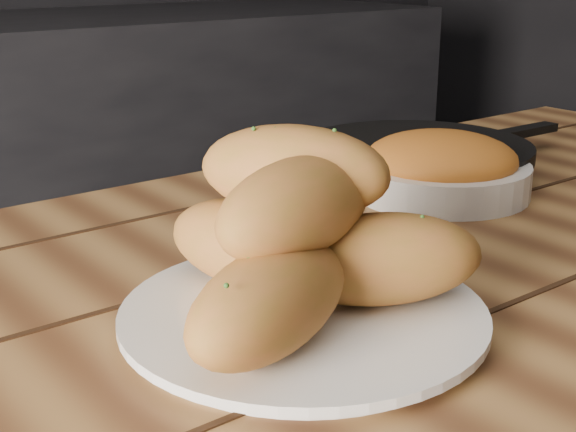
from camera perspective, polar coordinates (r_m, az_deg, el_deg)
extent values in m
cube|color=olive|center=(0.80, 10.60, -4.74)|extent=(1.58, 0.87, 0.04)
cylinder|color=brown|center=(1.62, 16.13, -7.46)|extent=(0.07, 0.07, 0.71)
cylinder|color=white|center=(0.65, 1.10, -7.53)|extent=(0.27, 0.27, 0.01)
cylinder|color=white|center=(0.64, 1.10, -6.88)|extent=(0.29, 0.29, 0.01)
ellipsoid|color=#A65D2E|center=(0.56, -1.26, -6.07)|extent=(0.19, 0.14, 0.07)
ellipsoid|color=#A65D2E|center=(0.64, 6.59, -3.05)|extent=(0.18, 0.15, 0.07)
ellipsoid|color=#A65D2E|center=(0.67, -2.56, -2.04)|extent=(0.12, 0.18, 0.07)
ellipsoid|color=#A65D2E|center=(0.60, 0.66, 0.64)|extent=(0.18, 0.12, 0.07)
ellipsoid|color=#A65D2E|center=(0.64, 0.44, 3.22)|extent=(0.15, 0.17, 0.07)
cylinder|color=black|center=(1.09, 9.10, 3.63)|extent=(0.30, 0.30, 0.03)
cylinder|color=black|center=(1.09, 9.15, 4.65)|extent=(0.31, 0.31, 0.02)
cube|color=black|center=(1.25, 16.29, 5.77)|extent=(0.14, 0.03, 0.01)
cylinder|color=white|center=(1.01, 10.76, 2.65)|extent=(0.22, 0.22, 0.04)
ellipsoid|color=#CA5F23|center=(1.01, 10.84, 4.02)|extent=(0.19, 0.19, 0.07)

